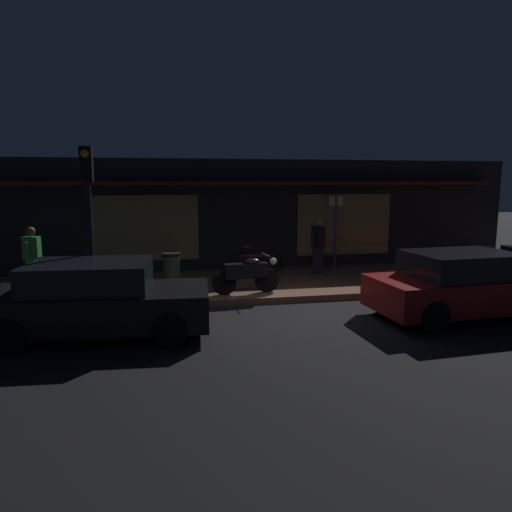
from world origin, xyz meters
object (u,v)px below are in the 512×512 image
(motorcycle, at_px, (247,274))
(person_photographer, at_px, (33,259))
(trash_bin, at_px, (171,270))
(traffic_light_pole, at_px, (88,203))
(person_bystander, at_px, (318,245))
(parked_car_far, at_px, (464,285))
(bicycle_parked, at_px, (255,262))
(sign_post, at_px, (335,226))
(parked_car_near, at_px, (96,300))

(motorcycle, xyz_separation_m, person_photographer, (-5.17, 0.97, 0.38))
(trash_bin, bearing_deg, traffic_light_pole, -127.41)
(person_bystander, height_order, trash_bin, person_bystander)
(person_bystander, distance_m, parked_car_far, 4.88)
(bicycle_parked, relative_size, person_bystander, 0.99)
(trash_bin, height_order, parked_car_far, parked_car_far)
(trash_bin, bearing_deg, person_photographer, -179.69)
(bicycle_parked, bearing_deg, sign_post, 6.84)
(sign_post, distance_m, parked_car_far, 5.39)
(traffic_light_pole, bearing_deg, sign_post, 30.28)
(sign_post, relative_size, trash_bin, 2.58)
(person_bystander, distance_m, sign_post, 1.17)
(motorcycle, bearing_deg, parked_car_near, -146.12)
(person_bystander, relative_size, parked_car_far, 0.40)
(trash_bin, xyz_separation_m, parked_car_near, (-1.47, -3.20, 0.08))
(sign_post, xyz_separation_m, trash_bin, (-5.18, -1.82, -0.89))
(person_photographer, distance_m, parked_car_near, 3.71)
(bicycle_parked, distance_m, parked_car_near, 6.18)
(parked_car_near, height_order, parked_car_far, same)
(person_bystander, bearing_deg, bicycle_parked, 168.03)
(person_photographer, height_order, traffic_light_pole, traffic_light_pole)
(parked_car_far, bearing_deg, bicycle_parked, 126.28)
(sign_post, bearing_deg, trash_bin, -160.61)
(bicycle_parked, relative_size, parked_car_near, 0.39)
(person_bystander, bearing_deg, person_photographer, -171.66)
(trash_bin, bearing_deg, parked_car_near, -114.64)
(motorcycle, distance_m, trash_bin, 2.08)
(motorcycle, relative_size, parked_car_near, 0.40)
(person_photographer, bearing_deg, trash_bin, 0.31)
(motorcycle, height_order, traffic_light_pole, traffic_light_pole)
(trash_bin, distance_m, parked_car_near, 3.52)
(person_bystander, height_order, parked_car_near, person_bystander)
(traffic_light_pole, relative_size, parked_car_near, 0.85)
(bicycle_parked, bearing_deg, traffic_light_pole, -138.77)
(parked_car_far, bearing_deg, sign_post, 100.47)
(trash_bin, distance_m, traffic_light_pole, 3.30)
(person_photographer, bearing_deg, parked_car_far, -19.70)
(motorcycle, bearing_deg, trash_bin, 151.58)
(person_bystander, bearing_deg, trash_bin, -165.72)
(parked_car_near, bearing_deg, person_photographer, 120.55)
(sign_post, xyz_separation_m, parked_car_far, (0.97, -5.24, -0.81))
(parked_car_near, bearing_deg, sign_post, 37.07)
(sign_post, distance_m, parked_car_near, 8.37)
(person_photographer, height_order, trash_bin, person_photographer)
(trash_bin, relative_size, parked_car_far, 0.22)
(trash_bin, bearing_deg, parked_car_far, -29.06)
(trash_bin, distance_m, parked_car_far, 7.03)
(motorcycle, relative_size, person_photographer, 1.02)
(motorcycle, distance_m, bicycle_parked, 2.60)
(motorcycle, xyz_separation_m, sign_post, (3.35, 2.81, 0.86))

